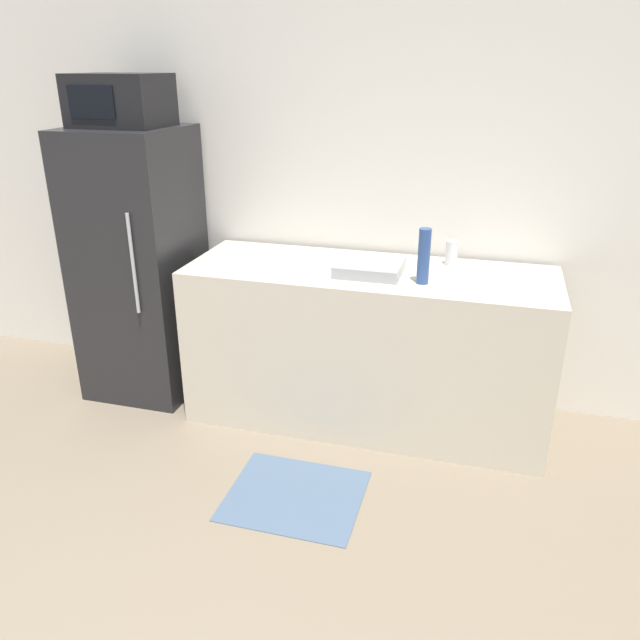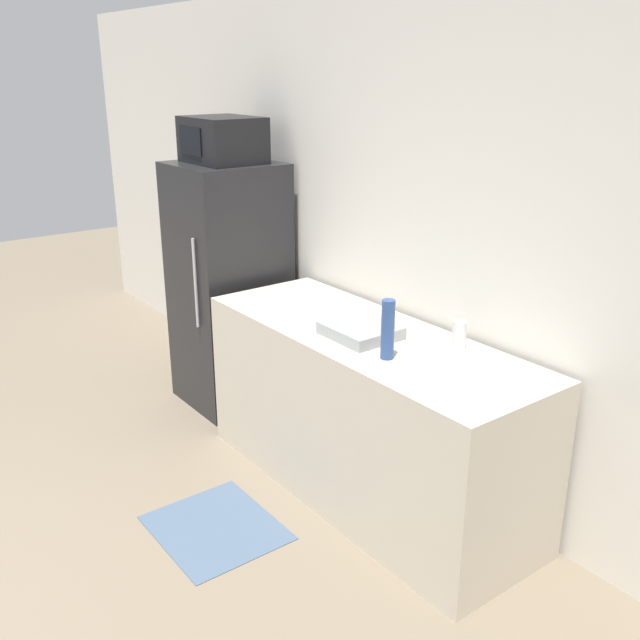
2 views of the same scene
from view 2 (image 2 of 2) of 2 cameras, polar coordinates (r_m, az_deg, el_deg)
wall_back at (r=3.89m, az=6.37°, el=6.69°), size 8.00×0.06×2.60m
refrigerator at (r=4.72m, az=-7.28°, el=2.69°), size 0.62×0.65×1.60m
microwave at (r=4.53m, az=-7.81°, el=14.09°), size 0.49×0.39×0.28m
counter at (r=3.76m, az=3.69°, el=-7.49°), size 1.98×0.69×0.90m
sink_basin at (r=3.53m, az=3.28°, el=-0.85°), size 0.34×0.30×0.06m
bottle_tall at (r=3.24m, az=5.44°, el=-0.77°), size 0.06×0.06×0.28m
bottle_short at (r=3.43m, az=11.06°, el=-1.17°), size 0.07×0.07×0.13m
kitchen_rug at (r=3.72m, az=-8.33°, el=-16.09°), size 0.64×0.56×0.01m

